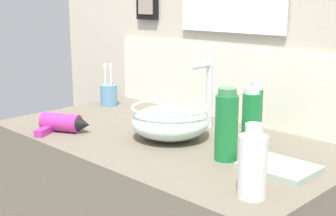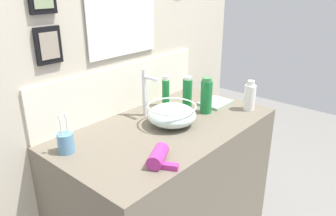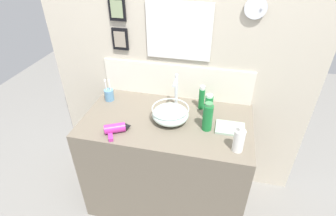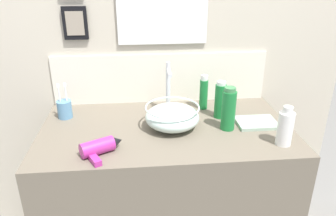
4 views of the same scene
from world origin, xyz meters
TOP-DOWN VIEW (x-y plane):
  - vanity_counter at (0.00, 0.00)m, footprint 1.21×0.67m
  - back_panel at (-0.00, 0.37)m, footprint 2.11×0.10m
  - glass_bowl_sink at (0.03, -0.01)m, footprint 0.26×0.26m
  - faucet at (0.03, 0.18)m, footprint 0.02×0.12m
  - hair_drier at (-0.29, -0.22)m, footprint 0.19×0.18m
  - toothbrush_cup at (-0.51, 0.16)m, footprint 0.07×0.07m
  - soap_dispenser at (0.50, -0.21)m, footprint 0.07×0.07m
  - spray_bottle at (0.28, 0.09)m, footprint 0.06×0.06m
  - lotion_bottle at (0.22, 0.20)m, footprint 0.04×0.04m
  - shampoo_bottle at (0.29, -0.05)m, footprint 0.07×0.07m
  - hand_towel at (0.45, -0.01)m, footprint 0.20×0.15m

SIDE VIEW (x-z plane):
  - vanity_counter at x=0.00m, z-range 0.00..0.85m
  - hand_towel at x=0.45m, z-range 0.85..0.87m
  - hair_drier at x=-0.29m, z-range 0.85..0.91m
  - toothbrush_cup at x=-0.51m, z-range 0.81..0.99m
  - glass_bowl_sink at x=0.03m, z-range 0.85..0.97m
  - soap_dispenser at x=0.50m, z-range 0.84..1.02m
  - lotion_bottle at x=0.22m, z-range 0.85..1.04m
  - spray_bottle at x=0.28m, z-range 0.85..1.04m
  - shampoo_bottle at x=0.29m, z-range 0.85..1.06m
  - faucet at x=0.03m, z-range 0.87..1.14m
  - back_panel at x=0.00m, z-range 0.00..2.31m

